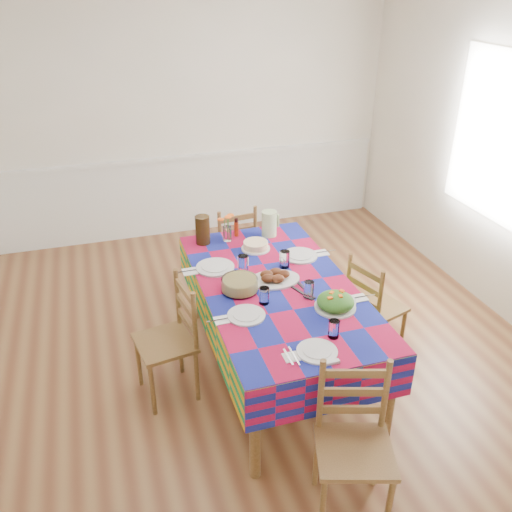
{
  "coord_description": "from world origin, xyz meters",
  "views": [
    {
      "loc": [
        -1.05,
        -3.34,
        2.75
      ],
      "look_at": [
        -0.05,
        -0.14,
        0.97
      ],
      "focal_mm": 38.0,
      "sensor_mm": 36.0,
      "label": 1
    }
  ],
  "objects_px": {
    "dining_table": "(277,295)",
    "chair_far": "(233,249)",
    "tea_pitcher": "(203,230)",
    "chair_left": "(170,341)",
    "chair_near": "(353,445)",
    "meat_platter": "(274,277)",
    "green_pitcher": "(269,224)",
    "chair_right": "(373,308)"
  },
  "relations": [
    {
      "from": "chair_right",
      "to": "chair_far",
      "type": "bearing_deg",
      "value": 14.27
    },
    {
      "from": "chair_far",
      "to": "chair_right",
      "type": "relative_size",
      "value": 1.03
    },
    {
      "from": "green_pitcher",
      "to": "chair_far",
      "type": "height_order",
      "value": "green_pitcher"
    },
    {
      "from": "tea_pitcher",
      "to": "chair_left",
      "type": "relative_size",
      "value": 0.26
    },
    {
      "from": "green_pitcher",
      "to": "chair_left",
      "type": "distance_m",
      "value": 1.34
    },
    {
      "from": "green_pitcher",
      "to": "tea_pitcher",
      "type": "height_order",
      "value": "tea_pitcher"
    },
    {
      "from": "chair_right",
      "to": "tea_pitcher",
      "type": "bearing_deg",
      "value": 36.26
    },
    {
      "from": "meat_platter",
      "to": "chair_near",
      "type": "bearing_deg",
      "value": -89.47
    },
    {
      "from": "meat_platter",
      "to": "tea_pitcher",
      "type": "relative_size",
      "value": 1.57
    },
    {
      "from": "green_pitcher",
      "to": "chair_right",
      "type": "distance_m",
      "value": 1.09
    },
    {
      "from": "dining_table",
      "to": "chair_left",
      "type": "bearing_deg",
      "value": 179.51
    },
    {
      "from": "tea_pitcher",
      "to": "chair_right",
      "type": "relative_size",
      "value": 0.27
    },
    {
      "from": "green_pitcher",
      "to": "chair_left",
      "type": "bearing_deg",
      "value": -141.52
    },
    {
      "from": "tea_pitcher",
      "to": "chair_left",
      "type": "xyz_separation_m",
      "value": [
        -0.43,
        -0.81,
        -0.44
      ]
    },
    {
      "from": "chair_far",
      "to": "meat_platter",
      "type": "bearing_deg",
      "value": 83.7
    },
    {
      "from": "tea_pitcher",
      "to": "meat_platter",
      "type": "bearing_deg",
      "value": -64.63
    },
    {
      "from": "meat_platter",
      "to": "dining_table",
      "type": "bearing_deg",
      "value": -90.69
    },
    {
      "from": "meat_platter",
      "to": "chair_left",
      "type": "height_order",
      "value": "chair_left"
    },
    {
      "from": "green_pitcher",
      "to": "tea_pitcher",
      "type": "distance_m",
      "value": 0.56
    },
    {
      "from": "dining_table",
      "to": "chair_near",
      "type": "bearing_deg",
      "value": -89.41
    },
    {
      "from": "tea_pitcher",
      "to": "chair_near",
      "type": "bearing_deg",
      "value": -79.82
    },
    {
      "from": "tea_pitcher",
      "to": "chair_far",
      "type": "distance_m",
      "value": 0.71
    },
    {
      "from": "dining_table",
      "to": "chair_far",
      "type": "distance_m",
      "value": 1.26
    },
    {
      "from": "dining_table",
      "to": "chair_near",
      "type": "xyz_separation_m",
      "value": [
        0.01,
        -1.24,
        -0.22
      ]
    },
    {
      "from": "dining_table",
      "to": "green_pitcher",
      "type": "bearing_deg",
      "value": 75.48
    },
    {
      "from": "tea_pitcher",
      "to": "chair_far",
      "type": "height_order",
      "value": "tea_pitcher"
    },
    {
      "from": "chair_left",
      "to": "chair_right",
      "type": "bearing_deg",
      "value": 80.06
    },
    {
      "from": "chair_left",
      "to": "chair_near",
      "type": "bearing_deg",
      "value": 23.4
    },
    {
      "from": "green_pitcher",
      "to": "tea_pitcher",
      "type": "bearing_deg",
      "value": 177.67
    },
    {
      "from": "chair_near",
      "to": "chair_right",
      "type": "bearing_deg",
      "value": 75.08
    },
    {
      "from": "meat_platter",
      "to": "green_pitcher",
      "type": "height_order",
      "value": "green_pitcher"
    },
    {
      "from": "chair_near",
      "to": "chair_right",
      "type": "relative_size",
      "value": 1.08
    },
    {
      "from": "chair_near",
      "to": "chair_left",
      "type": "relative_size",
      "value": 1.03
    },
    {
      "from": "dining_table",
      "to": "tea_pitcher",
      "type": "xyz_separation_m",
      "value": [
        -0.36,
        0.82,
        0.2
      ]
    },
    {
      "from": "dining_table",
      "to": "meat_platter",
      "type": "xyz_separation_m",
      "value": [
        0.0,
        0.06,
        0.11
      ]
    },
    {
      "from": "dining_table",
      "to": "tea_pitcher",
      "type": "relative_size",
      "value": 8.3
    },
    {
      "from": "chair_near",
      "to": "meat_platter",
      "type": "bearing_deg",
      "value": 107.92
    },
    {
      "from": "dining_table",
      "to": "chair_far",
      "type": "height_order",
      "value": "chair_far"
    },
    {
      "from": "green_pitcher",
      "to": "chair_right",
      "type": "xyz_separation_m",
      "value": [
        0.58,
        -0.81,
        -0.44
      ]
    },
    {
      "from": "meat_platter",
      "to": "chair_left",
      "type": "relative_size",
      "value": 0.41
    },
    {
      "from": "tea_pitcher",
      "to": "chair_right",
      "type": "distance_m",
      "value": 1.49
    },
    {
      "from": "chair_far",
      "to": "tea_pitcher",
      "type": "bearing_deg",
      "value": 43.3
    }
  ]
}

